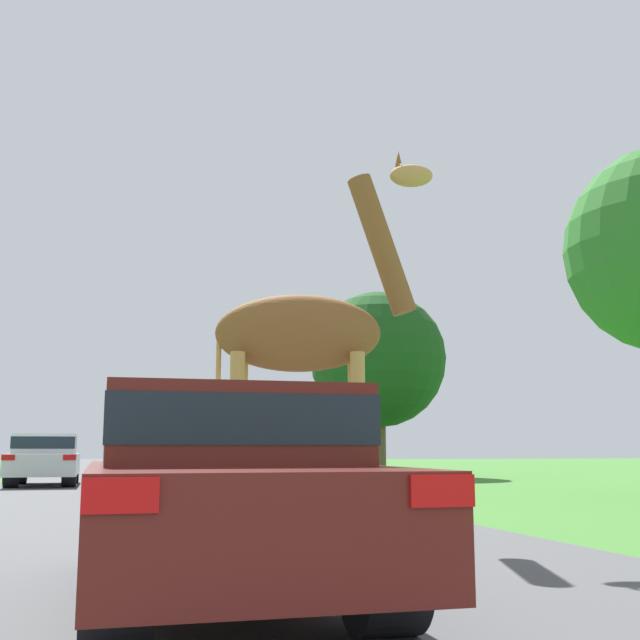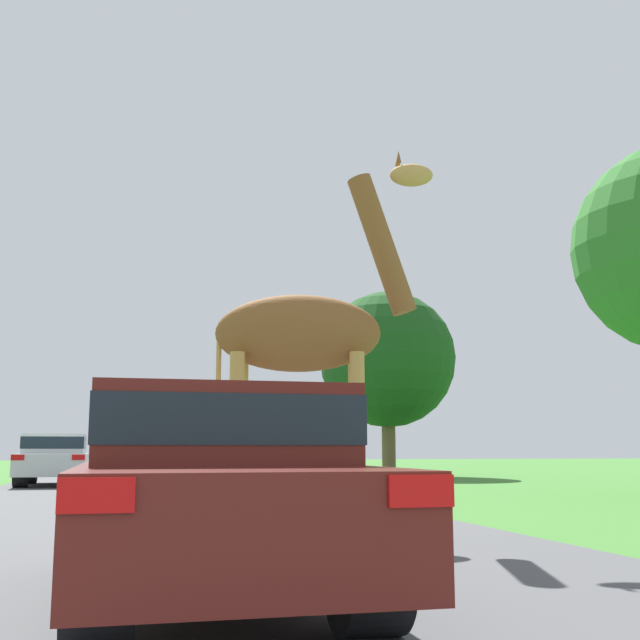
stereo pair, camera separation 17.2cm
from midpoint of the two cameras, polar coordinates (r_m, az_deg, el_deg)
name	(u,v)px [view 2 (the right image)]	position (r m, az deg, el deg)	size (l,w,h in m)	color
road	(140,478)	(30.09, -12.49, -10.95)	(8.14, 120.00, 0.00)	#4C4C4F
giraffe_near_road	(309,341)	(10.07, -0.31, -1.49)	(2.81, 1.10, 4.88)	tan
car_lead_maroon	(214,487)	(5.83, -6.67, -11.73)	(1.86, 4.13, 1.47)	#561914
car_queue_right	(205,463)	(18.87, -7.93, -10.04)	(1.87, 4.73, 1.36)	navy
car_queue_left	(223,461)	(25.67, -6.73, -9.93)	(1.87, 4.02, 1.23)	#144C28
car_far_ahead	(54,458)	(25.15, -18.20, -9.29)	(1.90, 4.26, 1.49)	silver
tree_right_cluster	(388,360)	(32.17, 4.98, -2.82)	(5.42, 5.42, 7.31)	brown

